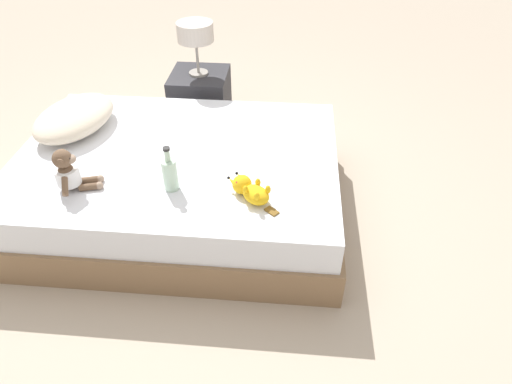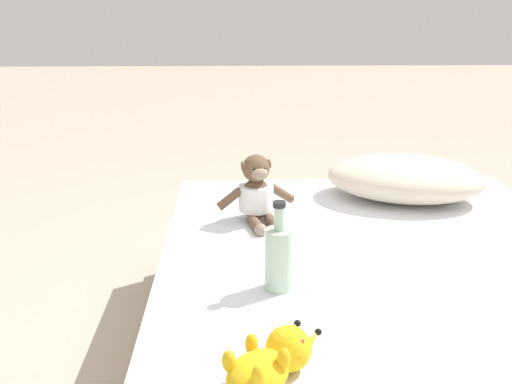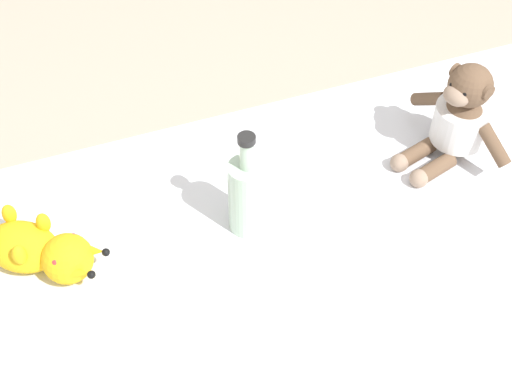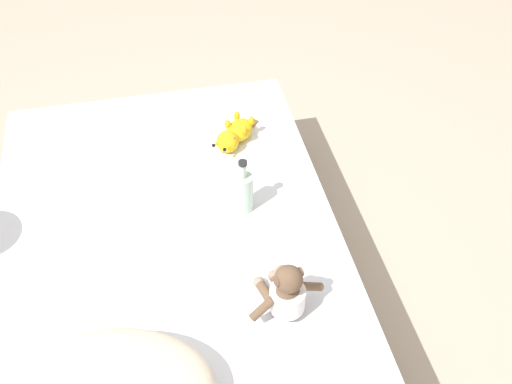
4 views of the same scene
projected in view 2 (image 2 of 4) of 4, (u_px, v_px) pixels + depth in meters
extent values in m
cube|color=#846647|center=(383.00, 371.00, 1.82)|extent=(1.37, 1.90, 0.23)
cube|color=white|center=(388.00, 309.00, 1.75)|extent=(1.33, 1.84, 0.19)
ellipsoid|color=beige|center=(405.00, 178.00, 2.34)|extent=(0.67, 0.52, 0.16)
ellipsoid|color=brown|center=(256.00, 199.00, 2.13)|extent=(0.13, 0.13, 0.15)
cylinder|color=white|center=(256.00, 197.00, 2.13)|extent=(0.15, 0.15, 0.09)
sphere|color=brown|center=(256.00, 168.00, 2.10)|extent=(0.10, 0.10, 0.10)
ellipsoid|color=gray|center=(260.00, 174.00, 2.06)|extent=(0.07, 0.06, 0.04)
sphere|color=black|center=(264.00, 169.00, 2.06)|extent=(0.01, 0.01, 0.01)
sphere|color=black|center=(254.00, 169.00, 2.05)|extent=(0.01, 0.01, 0.01)
cylinder|color=brown|center=(269.00, 164.00, 2.11)|extent=(0.02, 0.03, 0.03)
cylinder|color=brown|center=(243.00, 166.00, 2.08)|extent=(0.02, 0.03, 0.03)
cylinder|color=brown|center=(282.00, 193.00, 2.16)|extent=(0.10, 0.06, 0.08)
cylinder|color=brown|center=(230.00, 199.00, 2.10)|extent=(0.10, 0.06, 0.08)
cylinder|color=brown|center=(273.00, 223.00, 2.07)|extent=(0.06, 0.11, 0.04)
cylinder|color=brown|center=(256.00, 225.00, 2.06)|extent=(0.06, 0.11, 0.04)
sphere|color=gray|center=(278.00, 228.00, 2.03)|extent=(0.04, 0.04, 0.04)
sphere|color=gray|center=(261.00, 230.00, 2.01)|extent=(0.04, 0.04, 0.04)
ellipsoid|color=yellow|center=(258.00, 374.00, 1.23)|extent=(0.18, 0.19, 0.08)
sphere|color=yellow|center=(288.00, 349.00, 1.30)|extent=(0.10, 0.10, 0.10)
cone|color=yellow|center=(290.00, 332.00, 1.35)|extent=(0.06, 0.07, 0.05)
sphere|color=black|center=(297.00, 323.00, 1.37)|extent=(0.02, 0.02, 0.02)
cone|color=yellow|center=(311.00, 341.00, 1.31)|extent=(0.06, 0.07, 0.05)
sphere|color=black|center=(318.00, 332.00, 1.33)|extent=(0.02, 0.02, 0.02)
sphere|color=red|center=(277.00, 332.00, 1.31)|extent=(0.02, 0.02, 0.02)
sphere|color=red|center=(300.00, 342.00, 1.28)|extent=(0.02, 0.02, 0.02)
ellipsoid|color=yellow|center=(252.00, 344.00, 1.27)|extent=(0.04, 0.04, 0.05)
ellipsoid|color=yellow|center=(284.00, 359.00, 1.21)|extent=(0.04, 0.04, 0.05)
ellipsoid|color=yellow|center=(229.00, 361.00, 1.21)|extent=(0.04, 0.04, 0.05)
ellipsoid|color=yellow|center=(258.00, 376.00, 1.16)|extent=(0.04, 0.04, 0.05)
cylinder|color=#B2D1B7|center=(279.00, 260.00, 1.64)|extent=(0.08, 0.08, 0.17)
cylinder|color=#B2D1B7|center=(279.00, 219.00, 1.60)|extent=(0.03, 0.03, 0.07)
cylinder|color=black|center=(279.00, 204.00, 1.59)|extent=(0.03, 0.03, 0.01)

